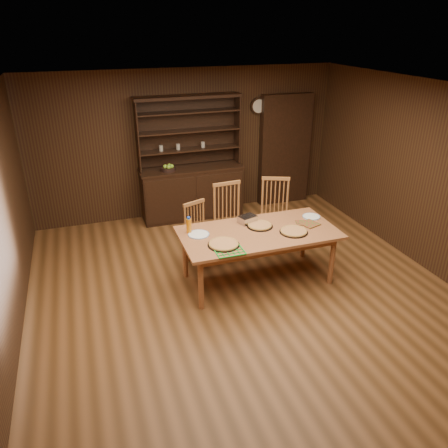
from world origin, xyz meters
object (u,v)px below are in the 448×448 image
object	(u,v)px
chair_center	(229,217)
chair_right	(275,211)
juice_bottle	(189,225)
china_hutch	(191,186)
dining_table	(258,236)
chair_left	(198,231)

from	to	relation	value
chair_center	chair_right	bearing A→B (deg)	-3.67
juice_bottle	chair_center	bearing A→B (deg)	38.91
china_hutch	dining_table	world-z (taller)	china_hutch
chair_left	chair_right	bearing A→B (deg)	-15.44
chair_center	juice_bottle	distance (m)	1.04
chair_left	china_hutch	bearing A→B (deg)	57.58
dining_table	juice_bottle	distance (m)	0.94
china_hutch	chair_left	bearing A→B (deg)	-101.53
china_hutch	chair_center	world-z (taller)	china_hutch
chair_right	china_hutch	bearing A→B (deg)	144.16
chair_center	juice_bottle	size ratio (longest dim) A/B	4.90
chair_right	chair_left	bearing A→B (deg)	-152.07
juice_bottle	china_hutch	bearing A→B (deg)	74.56
dining_table	juice_bottle	world-z (taller)	juice_bottle
china_hutch	juice_bottle	distance (m)	2.28
chair_left	juice_bottle	bearing A→B (deg)	-137.58
china_hutch	chair_right	world-z (taller)	china_hutch
chair_center	china_hutch	bearing A→B (deg)	92.18
juice_bottle	chair_right	bearing A→B (deg)	22.74
chair_right	juice_bottle	size ratio (longest dim) A/B	4.85
chair_left	chair_center	xyz separation A→B (m)	(0.52, 0.11, 0.11)
chair_center	chair_right	world-z (taller)	chair_center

